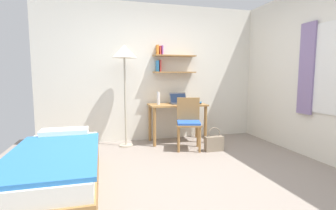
{
  "coord_description": "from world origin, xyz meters",
  "views": [
    {
      "loc": [
        -1.06,
        -2.78,
        1.24
      ],
      "look_at": [
        -0.18,
        0.51,
        0.85
      ],
      "focal_mm": 26.87,
      "sensor_mm": 36.0,
      "label": 1
    }
  ],
  "objects_px": {
    "laptop": "(179,101)",
    "handbag": "(214,143)",
    "standing_lamp": "(124,56)",
    "book_stack": "(195,102)",
    "bed": "(56,170)",
    "desk_chair": "(189,121)",
    "desk": "(177,111)",
    "water_bottle": "(158,98)"
  },
  "relations": [
    {
      "from": "desk",
      "to": "handbag",
      "type": "height_order",
      "value": "desk"
    },
    {
      "from": "desk_chair",
      "to": "handbag",
      "type": "distance_m",
      "value": 0.56
    },
    {
      "from": "bed",
      "to": "water_bottle",
      "type": "xyz_separation_m",
      "value": [
        1.5,
        1.67,
        0.6
      ]
    },
    {
      "from": "book_stack",
      "to": "handbag",
      "type": "height_order",
      "value": "book_stack"
    },
    {
      "from": "desk",
      "to": "book_stack",
      "type": "height_order",
      "value": "book_stack"
    },
    {
      "from": "desk",
      "to": "water_bottle",
      "type": "xyz_separation_m",
      "value": [
        -0.36,
        -0.0,
        0.25
      ]
    },
    {
      "from": "standing_lamp",
      "to": "laptop",
      "type": "distance_m",
      "value": 1.3
    },
    {
      "from": "bed",
      "to": "standing_lamp",
      "type": "bearing_deg",
      "value": 61.11
    },
    {
      "from": "standing_lamp",
      "to": "book_stack",
      "type": "distance_m",
      "value": 1.55
    },
    {
      "from": "bed",
      "to": "book_stack",
      "type": "distance_m",
      "value": 2.78
    },
    {
      "from": "laptop",
      "to": "book_stack",
      "type": "bearing_deg",
      "value": -19.42
    },
    {
      "from": "laptop",
      "to": "standing_lamp",
      "type": "bearing_deg",
      "value": -173.88
    },
    {
      "from": "desk_chair",
      "to": "water_bottle",
      "type": "xyz_separation_m",
      "value": [
        -0.42,
        0.49,
        0.35
      ]
    },
    {
      "from": "standing_lamp",
      "to": "book_stack",
      "type": "xyz_separation_m",
      "value": [
        1.31,
        0.0,
        -0.82
      ]
    },
    {
      "from": "book_stack",
      "to": "desk_chair",
      "type": "bearing_deg",
      "value": -123.14
    },
    {
      "from": "bed",
      "to": "desk_chair",
      "type": "xyz_separation_m",
      "value": [
        1.92,
        1.18,
        0.25
      ]
    },
    {
      "from": "standing_lamp",
      "to": "handbag",
      "type": "bearing_deg",
      "value": -26.1
    },
    {
      "from": "laptop",
      "to": "book_stack",
      "type": "height_order",
      "value": "laptop"
    },
    {
      "from": "desk",
      "to": "water_bottle",
      "type": "height_order",
      "value": "water_bottle"
    },
    {
      "from": "standing_lamp",
      "to": "desk_chair",
      "type": "bearing_deg",
      "value": -22.94
    },
    {
      "from": "laptop",
      "to": "water_bottle",
      "type": "xyz_separation_m",
      "value": [
        -0.41,
        -0.06,
        0.06
      ]
    },
    {
      "from": "standing_lamp",
      "to": "book_stack",
      "type": "bearing_deg",
      "value": 0.2
    },
    {
      "from": "bed",
      "to": "standing_lamp",
      "type": "distance_m",
      "value": 2.28
    },
    {
      "from": "water_bottle",
      "to": "handbag",
      "type": "bearing_deg",
      "value": -43.17
    },
    {
      "from": "desk_chair",
      "to": "book_stack",
      "type": "height_order",
      "value": "desk_chair"
    },
    {
      "from": "desk_chair",
      "to": "water_bottle",
      "type": "height_order",
      "value": "water_bottle"
    },
    {
      "from": "desk",
      "to": "desk_chair",
      "type": "xyz_separation_m",
      "value": [
        0.05,
        -0.49,
        -0.1
      ]
    },
    {
      "from": "bed",
      "to": "desk_chair",
      "type": "bearing_deg",
      "value": 31.68
    },
    {
      "from": "bed",
      "to": "book_stack",
      "type": "relative_size",
      "value": 8.15
    },
    {
      "from": "desk_chair",
      "to": "standing_lamp",
      "type": "xyz_separation_m",
      "value": [
        -1.02,
        0.43,
        1.09
      ]
    },
    {
      "from": "desk",
      "to": "laptop",
      "type": "bearing_deg",
      "value": 51.91
    },
    {
      "from": "desk_chair",
      "to": "water_bottle",
      "type": "relative_size",
      "value": 3.76
    },
    {
      "from": "bed",
      "to": "water_bottle",
      "type": "distance_m",
      "value": 2.32
    },
    {
      "from": "bed",
      "to": "desk",
      "type": "distance_m",
      "value": 2.53
    },
    {
      "from": "bed",
      "to": "laptop",
      "type": "relative_size",
      "value": 5.66
    },
    {
      "from": "laptop",
      "to": "desk",
      "type": "bearing_deg",
      "value": -128.09
    },
    {
      "from": "desk",
      "to": "book_stack",
      "type": "xyz_separation_m",
      "value": [
        0.34,
        -0.05,
        0.18
      ]
    },
    {
      "from": "laptop",
      "to": "handbag",
      "type": "bearing_deg",
      "value": -64.63
    },
    {
      "from": "standing_lamp",
      "to": "laptop",
      "type": "height_order",
      "value": "standing_lamp"
    },
    {
      "from": "standing_lamp",
      "to": "water_bottle",
      "type": "bearing_deg",
      "value": 4.85
    },
    {
      "from": "desk_chair",
      "to": "book_stack",
      "type": "distance_m",
      "value": 0.59
    },
    {
      "from": "laptop",
      "to": "water_bottle",
      "type": "distance_m",
      "value": 0.41
    }
  ]
}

